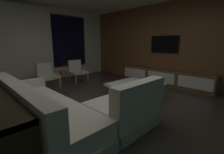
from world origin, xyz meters
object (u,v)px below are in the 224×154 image
at_px(book_stack_on_coffee_table, 141,84).
at_px(accent_chair_by_curtain, 47,74).
at_px(coffee_table, 135,90).
at_px(media_console, 165,78).
at_px(sectional_couch, 66,111).
at_px(mounted_tv, 164,44).
at_px(accent_chair_near_window, 77,70).
at_px(side_stool, 63,73).

bearing_deg(book_stack_on_coffee_table, accent_chair_by_curtain, 114.65).
height_order(coffee_table, media_console, media_console).
bearing_deg(book_stack_on_coffee_table, sectional_couch, 178.00).
distance_m(sectional_couch, book_stack_on_coffee_table, 2.02).
bearing_deg(mounted_tv, media_console, -132.38).
relative_size(accent_chair_near_window, accent_chair_by_curtain, 1.00).
distance_m(sectional_couch, media_console, 3.72).
distance_m(book_stack_on_coffee_table, accent_chair_near_window, 2.71).
bearing_deg(sectional_couch, media_console, 2.37).
bearing_deg(coffee_table, accent_chair_near_window, 93.08).
relative_size(book_stack_on_coffee_table, accent_chair_by_curtain, 0.37).
bearing_deg(media_console, mounted_tv, 47.62).
distance_m(media_console, mounted_tv, 1.13).
bearing_deg(mounted_tv, accent_chair_by_curtain, 144.10).
distance_m(coffee_table, accent_chair_by_curtain, 2.79).
xyz_separation_m(coffee_table, accent_chair_near_window, (-0.14, 2.52, 0.25)).
bearing_deg(accent_chair_by_curtain, mounted_tv, -35.90).
distance_m(coffee_table, accent_chair_near_window, 2.53).
bearing_deg(sectional_couch, coffee_table, 3.22).
relative_size(accent_chair_near_window, mounted_tv, 0.80).
height_order(sectional_couch, book_stack_on_coffee_table, sectional_couch).
relative_size(book_stack_on_coffee_table, accent_chair_near_window, 0.37).
height_order(accent_chair_near_window, side_stool, accent_chair_near_window).
xyz_separation_m(accent_chair_near_window, mounted_tv, (2.01, -2.28, 0.92)).
bearing_deg(coffee_table, mounted_tv, 7.25).
xyz_separation_m(coffee_table, media_console, (1.69, 0.04, 0.06)).
relative_size(sectional_couch, media_console, 0.81).
height_order(accent_chair_near_window, mounted_tv, mounted_tv).
distance_m(book_stack_on_coffee_table, mounted_tv, 2.16).
bearing_deg(mounted_tv, sectional_couch, -174.83).
height_order(accent_chair_near_window, media_console, accent_chair_near_window).
height_order(coffee_table, book_stack_on_coffee_table, book_stack_on_coffee_table).
xyz_separation_m(accent_chair_near_window, media_console, (1.83, -2.48, -0.18)).
relative_size(book_stack_on_coffee_table, mounted_tv, 0.30).
distance_m(accent_chair_near_window, media_console, 3.09).
relative_size(side_stool, mounted_tv, 0.47).
distance_m(accent_chair_by_curtain, side_stool, 0.57).
bearing_deg(side_stool, accent_chair_near_window, -3.33).
bearing_deg(accent_chair_by_curtain, accent_chair_near_window, 1.39).
relative_size(media_console, mounted_tv, 3.19).
distance_m(accent_chair_near_window, mounted_tv, 3.17).
height_order(coffee_table, mounted_tv, mounted_tv).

